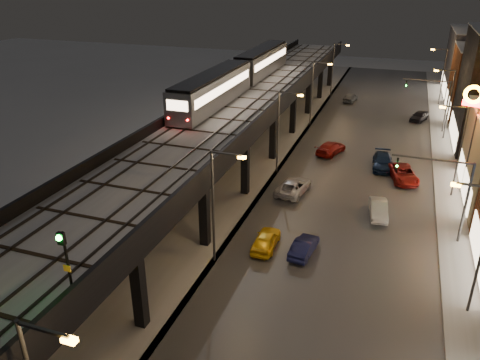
% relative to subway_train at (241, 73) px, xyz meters
% --- Properties ---
extents(road_surface, '(17.00, 120.00, 0.06)m').
position_rel_subway_train_xyz_m(road_surface, '(16.00, -6.43, -8.34)').
color(road_surface, '#46474D').
rests_on(road_surface, ground).
extents(sidewalk_right, '(4.00, 120.00, 0.14)m').
position_rel_subway_train_xyz_m(sidewalk_right, '(26.00, -6.43, -8.30)').
color(sidewalk_right, '#9FA1A8').
rests_on(sidewalk_right, ground).
extents(under_viaduct_pavement, '(11.00, 120.00, 0.06)m').
position_rel_subway_train_xyz_m(under_viaduct_pavement, '(2.50, -6.43, -8.34)').
color(under_viaduct_pavement, '#9FA1A8').
rests_on(under_viaduct_pavement, ground).
extents(elevated_viaduct, '(9.00, 100.00, 6.30)m').
position_rel_subway_train_xyz_m(elevated_viaduct, '(2.50, -9.58, -2.75)').
color(elevated_viaduct, black).
rests_on(elevated_viaduct, ground).
extents(viaduct_trackbed, '(8.40, 100.00, 0.32)m').
position_rel_subway_train_xyz_m(viaduct_trackbed, '(2.49, -9.46, -1.98)').
color(viaduct_trackbed, '#B2B7C1').
rests_on(viaduct_trackbed, elevated_viaduct).
extents(viaduct_parapet_streetside, '(0.30, 100.00, 1.10)m').
position_rel_subway_train_xyz_m(viaduct_parapet_streetside, '(6.85, -9.43, -1.52)').
color(viaduct_parapet_streetside, black).
rests_on(viaduct_parapet_streetside, elevated_viaduct).
extents(viaduct_parapet_far, '(0.30, 100.00, 1.10)m').
position_rel_subway_train_xyz_m(viaduct_parapet_far, '(-1.85, -9.43, -1.52)').
color(viaduct_parapet_far, black).
rests_on(viaduct_parapet_far, elevated_viaduct).
extents(streetlight_left_1, '(2.57, 0.28, 9.00)m').
position_rel_subway_train_xyz_m(streetlight_left_1, '(8.07, -28.43, -3.14)').
color(streetlight_left_1, '#38383A').
rests_on(streetlight_left_1, ground).
extents(streetlight_right_1, '(2.56, 0.28, 9.00)m').
position_rel_subway_train_xyz_m(streetlight_right_1, '(25.23, -28.43, -3.14)').
color(streetlight_right_1, '#38383A').
rests_on(streetlight_right_1, ground).
extents(streetlight_left_2, '(2.57, 0.28, 9.00)m').
position_rel_subway_train_xyz_m(streetlight_left_2, '(8.07, -10.43, -3.14)').
color(streetlight_left_2, '#38383A').
rests_on(streetlight_left_2, ground).
extents(streetlight_right_2, '(2.56, 0.28, 9.00)m').
position_rel_subway_train_xyz_m(streetlight_right_2, '(25.23, -10.43, -3.14)').
color(streetlight_right_2, '#38383A').
rests_on(streetlight_right_2, ground).
extents(streetlight_left_3, '(2.57, 0.28, 9.00)m').
position_rel_subway_train_xyz_m(streetlight_left_3, '(8.07, 7.57, -3.14)').
color(streetlight_left_3, '#38383A').
rests_on(streetlight_left_3, ground).
extents(streetlight_right_3, '(2.56, 0.28, 9.00)m').
position_rel_subway_train_xyz_m(streetlight_right_3, '(25.23, 7.57, -3.14)').
color(streetlight_right_3, '#38383A').
rests_on(streetlight_right_3, ground).
extents(streetlight_left_4, '(2.57, 0.28, 9.00)m').
position_rel_subway_train_xyz_m(streetlight_left_4, '(8.07, 25.57, -3.14)').
color(streetlight_left_4, '#38383A').
rests_on(streetlight_left_4, ground).
extents(streetlight_right_4, '(2.56, 0.28, 9.00)m').
position_rel_subway_train_xyz_m(streetlight_right_4, '(25.23, 25.57, -3.14)').
color(streetlight_right_4, '#38383A').
rests_on(streetlight_right_4, ground).
extents(traffic_light_rig_a, '(6.10, 0.34, 7.00)m').
position_rel_subway_train_xyz_m(traffic_light_rig_a, '(24.34, -19.43, -3.87)').
color(traffic_light_rig_a, '#38383A').
rests_on(traffic_light_rig_a, ground).
extents(traffic_light_rig_b, '(6.10, 0.34, 7.00)m').
position_rel_subway_train_xyz_m(traffic_light_rig_b, '(24.34, 10.57, -3.87)').
color(traffic_light_rig_b, '#38383A').
rests_on(traffic_light_rig_b, ground).
extents(subway_train, '(2.95, 36.06, 3.53)m').
position_rel_subway_train_xyz_m(subway_train, '(0.00, 0.00, 0.00)').
color(subway_train, gray).
rests_on(subway_train, viaduct_trackbed).
extents(rail_signal, '(0.38, 0.45, 3.28)m').
position_rel_subway_train_xyz_m(rail_signal, '(6.40, -42.10, 0.58)').
color(rail_signal, black).
rests_on(rail_signal, viaduct_trackbed).
extents(car_taxi, '(1.82, 4.29, 1.45)m').
position_rel_subway_train_xyz_m(car_taxi, '(10.98, -25.40, -7.65)').
color(car_taxi, yellow).
rests_on(car_taxi, ground).
extents(car_near_white, '(1.80, 4.07, 1.30)m').
position_rel_subway_train_xyz_m(car_near_white, '(14.03, -25.30, -7.72)').
color(car_near_white, '#131645').
rests_on(car_near_white, ground).
extents(car_mid_silver, '(3.06, 5.43, 1.43)m').
position_rel_subway_train_xyz_m(car_mid_silver, '(10.72, -14.86, -7.65)').
color(car_mid_silver, silver).
rests_on(car_mid_silver, ground).
extents(car_mid_dark, '(3.48, 5.40, 1.45)m').
position_rel_subway_train_xyz_m(car_mid_dark, '(12.43, -2.75, -7.64)').
color(car_mid_dark, maroon).
rests_on(car_mid_dark, ground).
extents(car_far_white, '(2.22, 4.45, 1.46)m').
position_rel_subway_train_xyz_m(car_far_white, '(11.54, 22.78, -7.64)').
color(car_far_white, slate).
rests_on(car_far_white, ground).
extents(car_onc_silver, '(2.01, 4.32, 1.37)m').
position_rel_subway_train_xyz_m(car_onc_silver, '(19.03, -17.06, -7.69)').
color(car_onc_silver, silver).
rests_on(car_onc_silver, ground).
extents(car_onc_dark, '(3.72, 5.69, 1.46)m').
position_rel_subway_train_xyz_m(car_onc_dark, '(20.89, -8.12, -7.64)').
color(car_onc_dark, maroon).
rests_on(car_onc_dark, ground).
extents(car_onc_white, '(2.48, 5.24, 1.48)m').
position_rel_subway_train_xyz_m(car_onc_white, '(18.59, -5.35, -7.63)').
color(car_onc_white, '#0E1F45').
rests_on(car_onc_white, ground).
extents(car_onc_red, '(3.00, 4.49, 1.42)m').
position_rel_subway_train_xyz_m(car_onc_red, '(22.47, 15.01, -7.66)').
color(car_onc_red, black).
rests_on(car_onc_red, ground).
extents(sign_mcdonalds, '(3.19, 0.89, 10.76)m').
position_rel_subway_train_xyz_m(sign_mcdonalds, '(26.50, -9.26, 0.48)').
color(sign_mcdonalds, '#38383A').
rests_on(sign_mcdonalds, ground).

